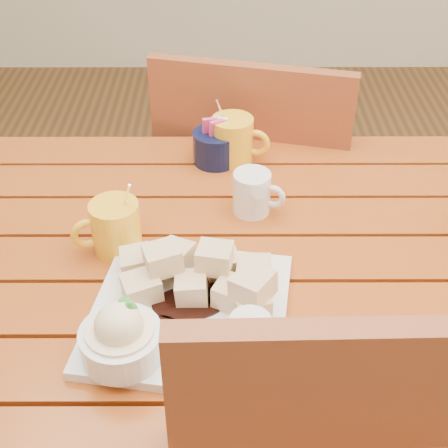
{
  "coord_description": "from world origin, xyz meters",
  "views": [
    {
      "loc": [
        0.01,
        -0.77,
        1.41
      ],
      "look_at": [
        0.01,
        -0.0,
        0.82
      ],
      "focal_mm": 50.0,
      "sensor_mm": 36.0,
      "label": 1
    }
  ],
  "objects_px": {
    "dessert_plate": "(179,309)",
    "coffee_mug_right": "(234,139)",
    "table": "(216,304)",
    "chair_far": "(256,199)",
    "coffee_mug_left": "(114,227)"
  },
  "relations": [
    {
      "from": "chair_far",
      "to": "coffee_mug_right",
      "type": "bearing_deg",
      "value": 86.91
    },
    {
      "from": "dessert_plate",
      "to": "coffee_mug_right",
      "type": "distance_m",
      "value": 0.46
    },
    {
      "from": "dessert_plate",
      "to": "chair_far",
      "type": "bearing_deg",
      "value": 77.59
    },
    {
      "from": "coffee_mug_left",
      "to": "coffee_mug_right",
      "type": "distance_m",
      "value": 0.34
    },
    {
      "from": "table",
      "to": "dessert_plate",
      "type": "relative_size",
      "value": 3.77
    },
    {
      "from": "dessert_plate",
      "to": "chair_far",
      "type": "distance_m",
      "value": 0.73
    },
    {
      "from": "chair_far",
      "to": "dessert_plate",
      "type": "bearing_deg",
      "value": 91.02
    },
    {
      "from": "coffee_mug_right",
      "to": "table",
      "type": "bearing_deg",
      "value": -81.14
    },
    {
      "from": "table",
      "to": "chair_far",
      "type": "distance_m",
      "value": 0.53
    },
    {
      "from": "coffee_mug_left",
      "to": "chair_far",
      "type": "xyz_separation_m",
      "value": [
        0.26,
        0.49,
        -0.29
      ]
    },
    {
      "from": "coffee_mug_left",
      "to": "chair_far",
      "type": "distance_m",
      "value": 0.62
    },
    {
      "from": "coffee_mug_right",
      "to": "chair_far",
      "type": "relative_size",
      "value": 0.15
    },
    {
      "from": "table",
      "to": "coffee_mug_right",
      "type": "bearing_deg",
      "value": 83.73
    },
    {
      "from": "coffee_mug_right",
      "to": "chair_far",
      "type": "xyz_separation_m",
      "value": [
        0.06,
        0.21,
        -0.29
      ]
    },
    {
      "from": "table",
      "to": "dessert_plate",
      "type": "distance_m",
      "value": 0.21
    }
  ]
}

